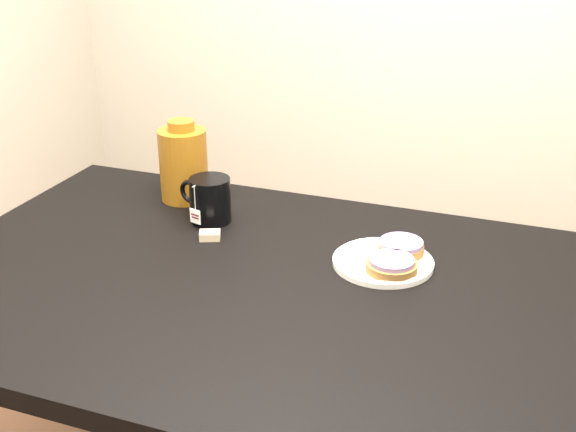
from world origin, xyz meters
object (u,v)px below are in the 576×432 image
Objects in this scene: plate at (383,261)px; mug at (209,199)px; table at (265,317)px; teabag_pouch at (210,235)px; bagel_back at (401,247)px; bagel_package at (183,163)px; bagel_front at (392,265)px.

plate is 1.39× the size of mug.
teabag_pouch is (-0.18, 0.13, 0.09)m from table.
teabag_pouch is (-0.41, -0.06, -0.02)m from bagel_back.
teabag_pouch is at bearing -177.89° from plate.
mug reaches higher than teabag_pouch.
bagel_back is at bearing -12.90° from bagel_package.
bagel_package is (-0.57, 0.22, 0.07)m from bagel_front.
plate is 0.44m from mug.
bagel_back is at bearing 39.71° from table.
bagel_front is 0.61m from bagel_package.
bagel_front is 0.71× the size of bagel_package.
bagel_package reaches higher than table.
table is 9.46× the size of mug.
bagel_package is at bearing 167.10° from bagel_back.
plate is at bearing 5.16° from mug.
bagel_package reaches higher than mug.
bagel_back is at bearing 89.12° from bagel_front.
bagel_package reaches higher than bagel_front.
bagel_front is at bearing -3.59° from teabag_pouch.
bagel_front reaches higher than table.
plate is 1.45× the size of bagel_front.
mug is at bearing 176.02° from bagel_back.
plate is 1.03× the size of bagel_package.
plate is at bearing -121.44° from bagel_back.
bagel_back is (0.23, 0.19, 0.11)m from table.
plate is at bearing -17.85° from bagel_package.
teabag_pouch is (-0.39, -0.01, 0.00)m from plate.
plate is (0.20, 0.15, 0.09)m from table.
mug reaches higher than table.
bagel_package is at bearing 159.31° from bagel_front.
plate is 0.05m from bagel_back.
bagel_package is (-0.34, 0.32, 0.18)m from table.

